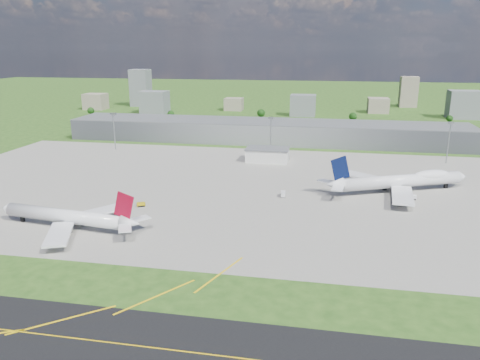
% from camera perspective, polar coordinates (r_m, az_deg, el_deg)
% --- Properties ---
extents(ground, '(1400.00, 1400.00, 0.00)m').
position_cam_1_polar(ground, '(346.51, 2.79, 4.28)').
color(ground, '#264B17').
rests_on(ground, ground).
extents(apron, '(360.00, 190.00, 0.08)m').
position_cam_1_polar(apron, '(239.48, 1.51, -1.00)').
color(apron, gray).
rests_on(apron, ground).
extents(terminal, '(300.00, 42.00, 15.00)m').
position_cam_1_polar(terminal, '(359.72, 3.14, 5.92)').
color(terminal, gray).
rests_on(terminal, ground).
extents(ops_building, '(26.00, 16.00, 8.00)m').
position_cam_1_polar(ops_building, '(295.93, 3.38, 3.05)').
color(ops_building, silver).
rests_on(ops_building, ground).
extents(mast_west, '(3.50, 2.00, 25.90)m').
position_cam_1_polar(mast_west, '(338.88, -15.14, 6.53)').
color(mast_west, gray).
rests_on(mast_west, ground).
extents(mast_center, '(3.50, 2.00, 25.90)m').
position_cam_1_polar(mast_center, '(307.87, 3.78, 6.15)').
color(mast_center, gray).
rests_on(mast_center, ground).
extents(mast_east, '(3.50, 2.00, 25.90)m').
position_cam_1_polar(mast_east, '(314.53, 24.17, 5.00)').
color(mast_east, gray).
rests_on(mast_east, ground).
extents(airliner_red_twin, '(64.69, 50.04, 17.76)m').
position_cam_1_polar(airliner_red_twin, '(197.48, -20.09, -4.28)').
color(airliner_red_twin, white).
rests_on(airliner_red_twin, ground).
extents(airliner_blue_quad, '(73.12, 55.46, 20.27)m').
position_cam_1_polar(airliner_blue_quad, '(245.28, 19.10, -0.12)').
color(airliner_blue_quad, white).
rests_on(airliner_blue_quad, ground).
extents(tug_yellow, '(4.29, 3.62, 1.84)m').
position_cam_1_polar(tug_yellow, '(216.44, -11.99, -2.95)').
color(tug_yellow, '#BFA10B').
rests_on(tug_yellow, ground).
extents(van_white_near, '(2.70, 5.09, 2.50)m').
position_cam_1_polar(van_white_near, '(226.46, 5.27, -1.74)').
color(van_white_near, silver).
rests_on(van_white_near, ground).
extents(van_white_far, '(4.23, 2.19, 2.19)m').
position_cam_1_polar(van_white_far, '(235.83, 20.22, -2.00)').
color(van_white_far, white).
rests_on(van_white_far, ground).
extents(bldg_far_w, '(24.00, 20.00, 18.00)m').
position_cam_1_polar(bldg_far_w, '(575.21, -17.20, 9.14)').
color(bldg_far_w, gray).
rests_on(bldg_far_w, ground).
extents(bldg_w, '(28.00, 22.00, 24.00)m').
position_cam_1_polar(bldg_w, '(523.90, -10.37, 9.31)').
color(bldg_w, slate).
rests_on(bldg_w, ground).
extents(bldg_cw, '(20.00, 18.00, 14.00)m').
position_cam_1_polar(bldg_cw, '(540.55, -0.75, 9.23)').
color(bldg_cw, gray).
rests_on(bldg_cw, ground).
extents(bldg_c, '(26.00, 20.00, 22.00)m').
position_cam_1_polar(bldg_c, '(500.44, 7.68, 9.02)').
color(bldg_c, slate).
rests_on(bldg_c, ground).
extents(bldg_ce, '(22.00, 24.00, 16.00)m').
position_cam_1_polar(bldg_ce, '(542.51, 16.48, 8.72)').
color(bldg_ce, gray).
rests_on(bldg_ce, ground).
extents(bldg_e, '(30.00, 22.00, 28.00)m').
position_cam_1_polar(bldg_e, '(526.64, 25.60, 8.29)').
color(bldg_e, slate).
rests_on(bldg_e, ground).
extents(bldg_tall_w, '(22.00, 20.00, 44.00)m').
position_cam_1_polar(bldg_tall_w, '(593.19, -12.02, 10.94)').
color(bldg_tall_w, slate).
rests_on(bldg_tall_w, ground).
extents(bldg_tall_e, '(20.00, 18.00, 36.00)m').
position_cam_1_polar(bldg_tall_e, '(605.85, 19.84, 10.07)').
color(bldg_tall_e, gray).
rests_on(bldg_tall_e, ground).
extents(tree_far_w, '(7.20, 7.20, 8.80)m').
position_cam_1_polar(tree_far_w, '(522.46, -17.73, 8.05)').
color(tree_far_w, '#382314').
rests_on(tree_far_w, ground).
extents(tree_w, '(6.75, 6.75, 8.25)m').
position_cam_1_polar(tree_w, '(481.93, -8.44, 7.99)').
color(tree_w, '#382314').
rests_on(tree_w, ground).
extents(tree_c, '(8.10, 8.10, 9.90)m').
position_cam_1_polar(tree_c, '(475.27, 2.58, 8.16)').
color(tree_c, '#382314').
rests_on(tree_c, ground).
extents(tree_e, '(7.65, 7.65, 9.35)m').
position_cam_1_polar(tree_e, '(466.35, 13.60, 7.54)').
color(tree_e, '#382314').
rests_on(tree_e, ground).
extents(tree_far_e, '(6.30, 6.30, 7.70)m').
position_cam_1_polar(tree_far_e, '(489.20, 24.19, 6.86)').
color(tree_far_e, '#382314').
rests_on(tree_far_e, ground).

